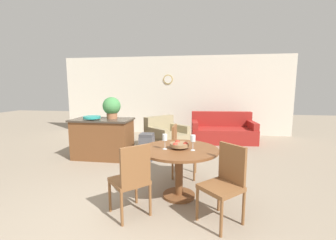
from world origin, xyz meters
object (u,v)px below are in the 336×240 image
Objects in this scene: teal_bowl at (92,117)px; trash_bin at (147,147)px; dining_chair_far_side at (180,148)px; potted_plant at (112,107)px; fruit_bowl at (179,145)px; couch at (222,132)px; dining_chair_near_right at (225,180)px; armchair at (166,137)px; wine_glass_left at (165,138)px; kitchen_island at (103,138)px; dining_chair_near_left at (132,177)px; dining_table at (179,159)px; wine_glass_right at (193,139)px.

trash_bin is at bearing 6.18° from teal_bowl.
potted_plant is (-1.67, 0.91, 0.66)m from dining_chair_far_side.
fruit_bowl is 0.14× the size of couch.
armchair is (-1.23, 3.24, -0.24)m from dining_chair_near_right.
teal_bowl is 3.82m from couch.
fruit_bowl is 1.24× the size of wine_glass_left.
kitchen_island reaches higher than armchair.
dining_chair_near_left is 1.00× the size of dining_chair_far_side.
trash_bin is 0.47× the size of armchair.
dining_table is at bearing -44.71° from potted_plant.
armchair is (1.49, 1.21, -0.67)m from teal_bowl.
dining_chair_far_side is at bearing 80.65° from wine_glass_left.
kitchen_island is 0.55m from teal_bowl.
teal_bowl is at bearing 140.65° from wine_glass_left.
kitchen_island is (-1.73, 1.69, -0.45)m from wine_glass_left.
dining_chair_far_side is at bearing -124.66° from armchair.
armchair is at bearing 98.64° from wine_glass_left.
dining_chair_far_side is at bearing -113.56° from couch.
wine_glass_right reaches higher than armchair.
kitchen_island is at bearing -112.08° from dining_chair_far_side.
dining_table reaches higher than trash_bin.
couch reaches higher than trash_bin.
potted_plant reaches higher than dining_chair_far_side.
dining_table is 0.81m from dining_chair_near_left.
dining_chair_near_right is 0.85m from fruit_bowl.
dining_chair_far_side is 4.25× the size of wine_glass_right.
armchair is at bearing -22.80° from dining_chair_near_right.
teal_bowl is (-2.31, 1.57, 0.05)m from wine_glass_right.
teal_bowl is at bearing 144.67° from dining_table.
trash_bin is at bearing 112.21° from wine_glass_left.
couch is at bearing 27.40° from dining_chair_near_left.
couch reaches higher than dining_table.
dining_chair_far_side is at bearing -17.10° from dining_chair_near_right.
dining_table is 0.81m from dining_chair_far_side.
dining_chair_near_left is 0.85m from fruit_bowl.
couch reaches higher than armchair.
dining_table is at bearing 5.40° from dining_chair_far_side.
fruit_bowl reaches higher than armchair.
kitchen_island is 3.55m from couch.
teal_bowl reaches higher than dining_chair_near_left.
wine_glass_left is (-0.81, 0.46, 0.39)m from dining_chair_near_right.
dining_table is 0.39m from wine_glass_left.
potted_plant is at bearing 135.30° from fruit_bowl.
potted_plant is at bearing 174.41° from trash_bin.
dining_table is 1.88m from trash_bin.
teal_bowl is at bearing -150.95° from potted_plant.
fruit_bowl is at bearing -35.33° from teal_bowl.
couch is at bearing -19.49° from armchair.
wine_glass_left is at bearing -49.38° from potted_plant.
kitchen_island is at bearing 140.02° from dining_table.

